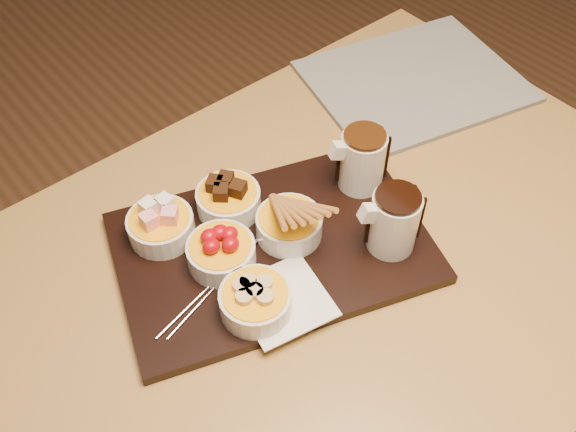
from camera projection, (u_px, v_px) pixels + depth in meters
dining_table at (316, 297)px, 1.04m from camera, size 1.20×0.80×0.75m
serving_board at (273, 248)px, 0.97m from camera, size 0.53×0.44×0.02m
napkin at (283, 300)px, 0.89m from camera, size 0.14×0.14×0.00m
bowl_marshmallows at (161, 227)px, 0.96m from camera, size 0.10×0.10×0.04m
bowl_cake at (229, 201)px, 0.99m from camera, size 0.10×0.10×0.04m
bowl_strawberries at (221, 254)px, 0.92m from camera, size 0.10×0.10×0.04m
bowl_biscotti at (289, 226)px, 0.96m from camera, size 0.10×0.10×0.04m
bowl_bananas at (256, 302)px, 0.87m from camera, size 0.10×0.10×0.04m
pitcher_dark_chocolate at (394, 222)px, 0.92m from camera, size 0.09×0.09×0.10m
pitcher_milk_chocolate at (362, 161)px, 1.01m from camera, size 0.09×0.09×0.10m
fondue_skewers at (221, 275)px, 0.92m from camera, size 0.09×0.26×0.01m
newspaper at (414, 81)px, 1.24m from camera, size 0.45×0.39×0.01m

